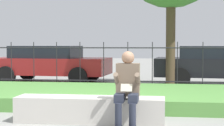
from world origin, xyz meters
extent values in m
plane|color=gray|center=(0.00, 0.00, 0.00)|extent=(60.00, 60.00, 0.00)
cube|color=beige|center=(0.13, 0.00, 0.22)|extent=(2.58, 0.55, 0.45)
cube|color=#9B978F|center=(0.13, 0.00, 0.04)|extent=(2.48, 0.50, 0.08)
cylinder|color=#282D3D|center=(0.71, -0.61, 0.27)|extent=(0.11, 0.11, 0.36)
cube|color=#282D3D|center=(0.71, -0.40, 0.51)|extent=(0.15, 0.42, 0.13)
cylinder|color=#282D3D|center=(0.93, -0.61, 0.27)|extent=(0.11, 0.11, 0.36)
cube|color=#282D3D|center=(0.93, -0.40, 0.51)|extent=(0.15, 0.42, 0.13)
cube|color=#7A6651|center=(0.82, -0.19, 0.78)|extent=(0.38, 0.24, 0.54)
sphere|color=tan|center=(0.82, -0.21, 1.14)|extent=(0.21, 0.21, 0.21)
cylinder|color=#7A6651|center=(0.64, -0.35, 0.80)|extent=(0.08, 0.29, 0.24)
cylinder|color=#7A6651|center=(0.99, -0.35, 0.80)|extent=(0.08, 0.29, 0.24)
cube|color=beige|center=(0.82, -0.45, 0.67)|extent=(0.18, 0.09, 0.13)
cube|color=#569342|center=(0.00, 2.34, 0.14)|extent=(9.15, 3.28, 0.28)
cylinder|color=#232326|center=(0.00, 4.54, 0.29)|extent=(7.15, 0.03, 0.03)
cylinder|color=#232326|center=(0.00, 4.54, 1.26)|extent=(7.15, 0.03, 0.03)
cylinder|color=#232326|center=(-3.22, 4.54, 0.72)|extent=(0.02, 0.02, 1.43)
cylinder|color=#232326|center=(-2.50, 4.54, 0.72)|extent=(0.02, 0.02, 1.43)
cylinder|color=#232326|center=(-1.79, 4.54, 0.72)|extent=(0.02, 0.02, 1.43)
cylinder|color=#232326|center=(-1.07, 4.54, 0.72)|extent=(0.02, 0.02, 1.43)
cylinder|color=#232326|center=(-0.36, 4.54, 0.72)|extent=(0.02, 0.02, 1.43)
cylinder|color=#232326|center=(0.36, 4.54, 0.72)|extent=(0.02, 0.02, 1.43)
cylinder|color=#232326|center=(1.07, 4.54, 0.72)|extent=(0.02, 0.02, 1.43)
cylinder|color=#232326|center=(1.79, 4.54, 0.72)|extent=(0.02, 0.02, 1.43)
cylinder|color=#232326|center=(2.50, 4.54, 0.72)|extent=(0.02, 0.02, 1.43)
cube|color=black|center=(3.30, 6.14, 0.62)|extent=(4.42, 2.01, 0.59)
cube|color=black|center=(3.12, 6.16, 1.11)|extent=(2.47, 1.67, 0.39)
cylinder|color=black|center=(1.90, 5.40, 0.32)|extent=(0.66, 0.24, 0.65)
cylinder|color=black|center=(2.02, 7.08, 0.32)|extent=(0.66, 0.24, 0.65)
cube|color=maroon|center=(-2.55, 6.38, 0.60)|extent=(4.21, 2.00, 0.57)
cube|color=black|center=(-2.71, 6.39, 1.10)|extent=(2.35, 1.66, 0.42)
cylinder|color=black|center=(-1.34, 5.45, 0.31)|extent=(0.64, 0.24, 0.63)
cylinder|color=black|center=(-1.22, 7.13, 0.31)|extent=(0.64, 0.24, 0.63)
cylinder|color=black|center=(-3.87, 5.64, 0.31)|extent=(0.64, 0.24, 0.63)
cylinder|color=black|center=(-3.75, 7.31, 0.31)|extent=(0.64, 0.24, 0.63)
cylinder|color=#4C3D28|center=(1.60, 5.36, 1.59)|extent=(0.29, 0.29, 3.19)
camera|label=1|loc=(1.40, -6.34, 1.36)|focal=60.00mm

